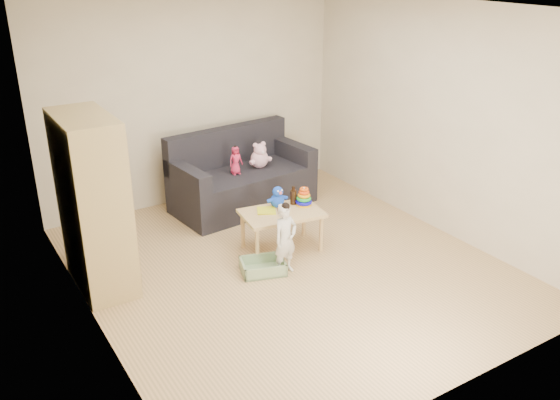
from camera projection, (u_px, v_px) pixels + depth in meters
room at (289, 148)px, 5.72m from camera, size 4.50×4.50×4.50m
wardrobe at (93, 204)px, 5.58m from camera, size 0.48×0.95×1.71m
sofa at (243, 189)px, 7.56m from camera, size 1.83×1.05×0.49m
play_table at (282, 231)px, 6.48m from camera, size 0.93×0.66×0.45m
storage_bin at (263, 266)px, 6.08m from camera, size 0.52×0.45×0.13m
toddler at (285, 240)px, 5.97m from camera, size 0.30×0.22×0.73m
pink_bear at (259, 157)px, 7.52m from camera, size 0.27×0.24×0.28m
doll at (236, 161)px, 7.29m from camera, size 0.18×0.12×0.35m
ring_stacker at (304, 198)px, 6.53m from camera, size 0.18×0.18×0.21m
brown_bottle at (293, 196)px, 6.56m from camera, size 0.07×0.07×0.21m
blue_plush at (277, 196)px, 6.47m from camera, size 0.25×0.22×0.25m
wooden_figure at (279, 210)px, 6.32m from camera, size 0.05×0.04×0.10m
yellow_book at (266, 211)px, 6.41m from camera, size 0.27×0.27×0.01m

